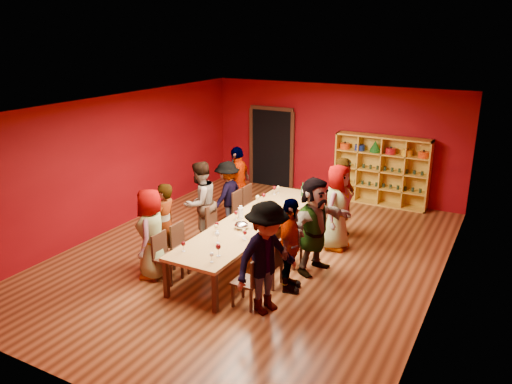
% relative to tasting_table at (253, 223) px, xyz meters
% --- Properties ---
extents(room_shell, '(7.10, 9.10, 3.04)m').
position_rel_tasting_table_xyz_m(room_shell, '(0.00, 0.00, 0.80)').
color(room_shell, '#542B16').
rests_on(room_shell, ground).
extents(tasting_table, '(1.10, 4.50, 0.75)m').
position_rel_tasting_table_xyz_m(tasting_table, '(0.00, 0.00, 0.00)').
color(tasting_table, '#AB8347').
rests_on(tasting_table, ground).
extents(doorway, '(1.40, 0.17, 2.30)m').
position_rel_tasting_table_xyz_m(doorway, '(-1.80, 4.43, 0.42)').
color(doorway, black).
rests_on(doorway, ground).
extents(shelving_unit, '(2.40, 0.40, 1.80)m').
position_rel_tasting_table_xyz_m(shelving_unit, '(1.40, 4.32, 0.28)').
color(shelving_unit, gold).
rests_on(shelving_unit, ground).
extents(chair_person_left_0, '(0.42, 0.42, 0.89)m').
position_rel_tasting_table_xyz_m(chair_person_left_0, '(-0.91, -1.66, -0.20)').
color(chair_person_left_0, black).
rests_on(chair_person_left_0, ground).
extents(person_left_0, '(0.73, 0.93, 1.68)m').
position_rel_tasting_table_xyz_m(person_left_0, '(-1.18, -1.66, 0.14)').
color(person_left_0, '#535358').
rests_on(person_left_0, ground).
extents(chair_person_left_1, '(0.42, 0.42, 0.89)m').
position_rel_tasting_table_xyz_m(chair_person_left_1, '(-0.91, -1.13, -0.20)').
color(chair_person_left_1, black).
rests_on(chair_person_left_1, ground).
extents(person_left_1, '(0.46, 0.61, 1.62)m').
position_rel_tasting_table_xyz_m(person_left_1, '(-1.31, -1.13, 0.11)').
color(person_left_1, pink).
rests_on(person_left_1, ground).
extents(chair_person_left_2, '(0.42, 0.42, 0.89)m').
position_rel_tasting_table_xyz_m(chair_person_left_2, '(-0.91, 0.04, -0.20)').
color(chair_person_left_2, black).
rests_on(chair_person_left_2, ground).
extents(person_left_2, '(0.61, 0.93, 1.77)m').
position_rel_tasting_table_xyz_m(person_left_2, '(-1.29, 0.04, 0.19)').
color(person_left_2, beige).
rests_on(person_left_2, ground).
extents(chair_person_left_3, '(0.42, 0.42, 0.89)m').
position_rel_tasting_table_xyz_m(chair_person_left_3, '(-0.91, 1.10, -0.20)').
color(chair_person_left_3, black).
rests_on(chair_person_left_3, ground).
extents(person_left_3, '(0.44, 1.00, 1.54)m').
position_rel_tasting_table_xyz_m(person_left_3, '(-1.27, 1.10, 0.07)').
color(person_left_3, '#CD8992').
rests_on(person_left_3, ground).
extents(chair_person_left_4, '(0.42, 0.42, 0.89)m').
position_rel_tasting_table_xyz_m(chair_person_left_4, '(-0.91, 1.57, -0.20)').
color(chair_person_left_4, black).
rests_on(chair_person_left_4, ground).
extents(person_left_4, '(0.56, 1.08, 1.79)m').
position_rel_tasting_table_xyz_m(person_left_4, '(-1.26, 1.57, 0.20)').
color(person_left_4, '#4B4B50').
rests_on(person_left_4, ground).
extents(chair_person_right_0, '(0.42, 0.42, 0.89)m').
position_rel_tasting_table_xyz_m(chair_person_right_0, '(0.91, -1.74, -0.20)').
color(chair_person_right_0, black).
rests_on(chair_person_right_0, ground).
extents(person_right_0, '(0.89, 1.30, 1.87)m').
position_rel_tasting_table_xyz_m(person_right_0, '(1.19, -1.74, 0.23)').
color(person_right_0, silver).
rests_on(person_right_0, ground).
extents(chair_person_right_1, '(0.42, 0.42, 0.89)m').
position_rel_tasting_table_xyz_m(chair_person_right_1, '(0.91, -0.95, -0.20)').
color(chair_person_right_1, black).
rests_on(chair_person_right_1, ground).
extents(person_right_1, '(0.71, 1.07, 1.69)m').
position_rel_tasting_table_xyz_m(person_right_1, '(1.22, -0.95, 0.14)').
color(person_right_1, '#131435').
rests_on(person_right_1, ground).
extents(chair_person_right_2, '(0.42, 0.42, 0.89)m').
position_rel_tasting_table_xyz_m(chair_person_right_2, '(0.91, -0.06, -0.20)').
color(chair_person_right_2, black).
rests_on(chair_person_right_2, ground).
extents(person_right_2, '(0.92, 1.77, 1.83)m').
position_rel_tasting_table_xyz_m(person_right_2, '(1.32, -0.06, 0.22)').
color(person_right_2, '#5175A7').
rests_on(person_right_2, ground).
extents(chair_person_right_3, '(0.42, 0.42, 0.89)m').
position_rel_tasting_table_xyz_m(chair_person_right_3, '(0.91, 1.13, -0.20)').
color(chair_person_right_3, black).
rests_on(chair_person_right_3, ground).
extents(person_right_3, '(0.55, 0.91, 1.79)m').
position_rel_tasting_table_xyz_m(person_right_3, '(1.34, 1.13, 0.20)').
color(person_right_3, silver).
rests_on(person_right_3, ground).
extents(chair_person_right_4, '(0.42, 0.42, 0.89)m').
position_rel_tasting_table_xyz_m(chair_person_right_4, '(0.91, 1.78, -0.20)').
color(chair_person_right_4, black).
rests_on(chair_person_right_4, ground).
extents(person_right_4, '(0.53, 0.69, 1.78)m').
position_rel_tasting_table_xyz_m(person_right_4, '(1.26, 1.78, 0.19)').
color(person_right_4, silver).
rests_on(person_right_4, ground).
extents(wine_glass_0, '(0.08, 0.08, 0.19)m').
position_rel_tasting_table_xyz_m(wine_glass_0, '(0.29, 1.92, 0.19)').
color(wine_glass_0, white).
rests_on(wine_glass_0, tasting_table).
extents(wine_glass_1, '(0.07, 0.07, 0.18)m').
position_rel_tasting_table_xyz_m(wine_glass_1, '(0.33, -0.91, 0.18)').
color(wine_glass_1, white).
rests_on(wine_glass_1, tasting_table).
extents(wine_glass_2, '(0.08, 0.08, 0.21)m').
position_rel_tasting_table_xyz_m(wine_glass_2, '(-0.32, 1.06, 0.20)').
color(wine_glass_2, white).
rests_on(wine_glass_2, tasting_table).
extents(wine_glass_3, '(0.08, 0.08, 0.19)m').
position_rel_tasting_table_xyz_m(wine_glass_3, '(-0.32, -0.13, 0.19)').
color(wine_glass_3, white).
rests_on(wine_glass_3, tasting_table).
extents(wine_glass_4, '(0.08, 0.08, 0.19)m').
position_rel_tasting_table_xyz_m(wine_glass_4, '(0.29, -0.88, 0.19)').
color(wine_glass_4, white).
rests_on(wine_glass_4, tasting_table).
extents(wine_glass_5, '(0.08, 0.08, 0.21)m').
position_rel_tasting_table_xyz_m(wine_glass_5, '(0.32, 1.76, 0.20)').
color(wine_glass_5, white).
rests_on(wine_glass_5, tasting_table).
extents(wine_glass_6, '(0.08, 0.08, 0.20)m').
position_rel_tasting_table_xyz_m(wine_glass_6, '(-0.36, 1.66, 0.20)').
color(wine_glass_6, white).
rests_on(wine_glass_6, tasting_table).
extents(wine_glass_7, '(0.07, 0.07, 0.18)m').
position_rel_tasting_table_xyz_m(wine_glass_7, '(-0.28, -0.92, 0.18)').
color(wine_glass_7, white).
rests_on(wine_glass_7, tasting_table).
extents(wine_glass_8, '(0.07, 0.07, 0.18)m').
position_rel_tasting_table_xyz_m(wine_glass_8, '(0.30, 0.95, 0.18)').
color(wine_glass_8, white).
rests_on(wine_glass_8, tasting_table).
extents(wine_glass_9, '(0.07, 0.07, 0.19)m').
position_rel_tasting_table_xyz_m(wine_glass_9, '(-0.35, -1.84, 0.19)').
color(wine_glass_9, white).
rests_on(wine_glass_9, tasting_table).
extents(wine_glass_10, '(0.07, 0.07, 0.18)m').
position_rel_tasting_table_xyz_m(wine_glass_10, '(-0.32, 1.79, 0.18)').
color(wine_glass_10, white).
rests_on(wine_glass_10, tasting_table).
extents(wine_glass_11, '(0.09, 0.09, 0.22)m').
position_rel_tasting_table_xyz_m(wine_glass_11, '(0.28, -1.71, 0.21)').
color(wine_glass_11, white).
rests_on(wine_glass_11, tasting_table).
extents(wine_glass_12, '(0.08, 0.08, 0.21)m').
position_rel_tasting_table_xyz_m(wine_glass_12, '(0.29, 0.85, 0.20)').
color(wine_glass_12, white).
rests_on(wine_glass_12, tasting_table).
extents(wine_glass_13, '(0.08, 0.08, 0.20)m').
position_rel_tasting_table_xyz_m(wine_glass_13, '(0.17, 0.39, 0.20)').
color(wine_glass_13, white).
rests_on(wine_glass_13, tasting_table).
extents(wine_glass_14, '(0.08, 0.08, 0.19)m').
position_rel_tasting_table_xyz_m(wine_glass_14, '(0.37, -0.06, 0.19)').
color(wine_glass_14, white).
rests_on(wine_glass_14, tasting_table).
extents(wine_glass_15, '(0.08, 0.08, 0.20)m').
position_rel_tasting_table_xyz_m(wine_glass_15, '(0.34, 0.03, 0.20)').
color(wine_glass_15, white).
rests_on(wine_glass_15, tasting_table).
extents(wine_glass_16, '(0.07, 0.07, 0.18)m').
position_rel_tasting_table_xyz_m(wine_glass_16, '(-0.33, -0.80, 0.18)').
color(wine_glass_16, white).
rests_on(wine_glass_16, tasting_table).
extents(wine_glass_17, '(0.07, 0.07, 0.18)m').
position_rel_tasting_table_xyz_m(wine_glass_17, '(0.30, -1.96, 0.18)').
color(wine_glass_17, white).
rests_on(wine_glass_17, tasting_table).
extents(wine_glass_18, '(0.09, 0.09, 0.22)m').
position_rel_tasting_table_xyz_m(wine_glass_18, '(-0.03, -1.27, 0.21)').
color(wine_glass_18, white).
rests_on(wine_glass_18, tasting_table).
extents(wine_glass_19, '(0.09, 0.09, 0.22)m').
position_rel_tasting_table_xyz_m(wine_glass_19, '(-0.36, 0.85, 0.21)').
color(wine_glass_19, white).
rests_on(wine_glass_19, tasting_table).
extents(spittoon_bowl, '(0.27, 0.27, 0.15)m').
position_rel_tasting_table_xyz_m(spittoon_bowl, '(0.00, -0.48, 0.11)').
color(spittoon_bowl, silver).
rests_on(spittoon_bowl, tasting_table).
extents(carafe_a, '(0.10, 0.10, 0.27)m').
position_rel_tasting_table_xyz_m(carafe_a, '(-0.27, -0.03, 0.17)').
color(carafe_a, white).
rests_on(carafe_a, tasting_table).
extents(carafe_b, '(0.13, 0.13, 0.27)m').
position_rel_tasting_table_xyz_m(carafe_b, '(0.20, -0.31, 0.17)').
color(carafe_b, white).
rests_on(carafe_b, tasting_table).
extents(wine_bottle, '(0.08, 0.08, 0.32)m').
position_rel_tasting_table_xyz_m(wine_bottle, '(0.25, 1.87, 0.17)').
color(wine_bottle, '#163C1E').
rests_on(wine_bottle, tasting_table).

